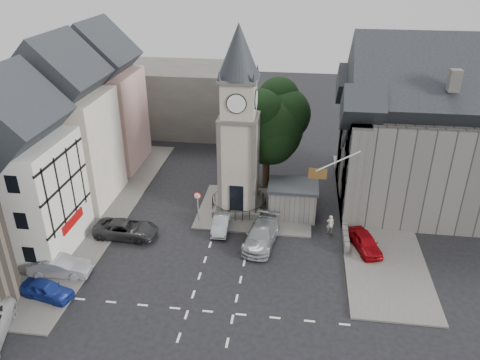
# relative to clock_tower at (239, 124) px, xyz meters

# --- Properties ---
(ground) EXTENTS (120.00, 120.00, 0.00)m
(ground) POSITION_rel_clock_tower_xyz_m (0.00, -7.99, -8.12)
(ground) COLOR black
(ground) RESTS_ON ground
(pavement_west) EXTENTS (6.00, 30.00, 0.14)m
(pavement_west) POSITION_rel_clock_tower_xyz_m (-12.50, -1.99, -8.05)
(pavement_west) COLOR #595651
(pavement_west) RESTS_ON ground
(pavement_east) EXTENTS (6.00, 26.00, 0.14)m
(pavement_east) POSITION_rel_clock_tower_xyz_m (12.00, 0.01, -8.05)
(pavement_east) COLOR #595651
(pavement_east) RESTS_ON ground
(central_island) EXTENTS (10.00, 8.00, 0.16)m
(central_island) POSITION_rel_clock_tower_xyz_m (1.50, 0.01, -8.04)
(central_island) COLOR #595651
(central_island) RESTS_ON ground
(road_markings) EXTENTS (20.00, 8.00, 0.01)m
(road_markings) POSITION_rel_clock_tower_xyz_m (0.00, -13.49, -8.12)
(road_markings) COLOR silver
(road_markings) RESTS_ON ground
(clock_tower) EXTENTS (4.86, 4.86, 16.25)m
(clock_tower) POSITION_rel_clock_tower_xyz_m (0.00, 0.00, 0.00)
(clock_tower) COLOR #4C4944
(clock_tower) RESTS_ON ground
(stone_shelter) EXTENTS (4.30, 3.30, 3.08)m
(stone_shelter) POSITION_rel_clock_tower_xyz_m (4.80, -0.49, -6.57)
(stone_shelter) COLOR #5B5854
(stone_shelter) RESTS_ON ground
(town_tree) EXTENTS (7.20, 7.20, 10.80)m
(town_tree) POSITION_rel_clock_tower_xyz_m (2.00, 5.01, -1.15)
(town_tree) COLOR black
(town_tree) RESTS_ON ground
(warning_sign_post) EXTENTS (0.70, 0.19, 2.85)m
(warning_sign_post) POSITION_rel_clock_tower_xyz_m (-3.20, -2.56, -6.09)
(warning_sign_post) COLOR black
(warning_sign_post) RESTS_ON ground
(terrace_pink) EXTENTS (8.10, 7.60, 12.80)m
(terrace_pink) POSITION_rel_clock_tower_xyz_m (-15.50, 8.01, -1.54)
(terrace_pink) COLOR #D59D93
(terrace_pink) RESTS_ON ground
(terrace_cream) EXTENTS (8.10, 7.60, 12.80)m
(terrace_cream) POSITION_rel_clock_tower_xyz_m (-15.50, 0.01, -1.54)
(terrace_cream) COLOR #EEDEC7
(terrace_cream) RESTS_ON ground
(terrace_tudor) EXTENTS (8.10, 7.60, 12.00)m
(terrace_tudor) POSITION_rel_clock_tower_xyz_m (-15.50, -7.99, -1.93)
(terrace_tudor) COLOR silver
(terrace_tudor) RESTS_ON ground
(backdrop_west) EXTENTS (20.00, 10.00, 8.00)m
(backdrop_west) POSITION_rel_clock_tower_xyz_m (-12.00, 20.01, -4.12)
(backdrop_west) COLOR #4C4944
(backdrop_west) RESTS_ON ground
(east_building) EXTENTS (14.40, 11.40, 12.60)m
(east_building) POSITION_rel_clock_tower_xyz_m (15.59, 3.01, -1.86)
(east_building) COLOR #5B5854
(east_building) RESTS_ON ground
(east_boundary_wall) EXTENTS (0.40, 16.00, 0.90)m
(east_boundary_wall) POSITION_rel_clock_tower_xyz_m (9.20, 2.01, -7.67)
(east_boundary_wall) COLOR #5B5854
(east_boundary_wall) RESTS_ON ground
(flagpole) EXTENTS (3.68, 0.10, 2.74)m
(flagpole) POSITION_rel_clock_tower_xyz_m (8.00, -3.99, -1.12)
(flagpole) COLOR white
(flagpole) RESTS_ON ground
(car_west_blue) EXTENTS (3.98, 2.23, 1.28)m
(car_west_blue) POSITION_rel_clock_tower_xyz_m (-11.21, -13.59, -7.48)
(car_west_blue) COLOR navy
(car_west_blue) RESTS_ON ground
(car_west_silver) EXTENTS (4.50, 1.78, 1.46)m
(car_west_silver) POSITION_rel_clock_tower_xyz_m (-11.50, -11.12, -7.39)
(car_west_silver) COLOR #ABABB3
(car_west_silver) RESTS_ON ground
(car_west_grey) EXTENTS (5.19, 2.42, 1.44)m
(car_west_grey) POSITION_rel_clock_tower_xyz_m (-8.50, -5.72, -7.40)
(car_west_grey) COLOR #2D2D30
(car_west_grey) RESTS_ON ground
(car_island_silver) EXTENTS (1.43, 3.74, 1.22)m
(car_island_silver) POSITION_rel_clock_tower_xyz_m (-1.00, -3.64, -7.51)
(car_island_silver) COLOR gray
(car_island_silver) RESTS_ON ground
(car_island_east) EXTENTS (2.97, 5.72, 1.58)m
(car_island_east) POSITION_rel_clock_tower_xyz_m (2.52, -5.21, -7.33)
(car_island_east) COLOR #9EA2A6
(car_island_east) RESTS_ON ground
(car_east_red) EXTENTS (2.75, 4.33, 1.37)m
(car_east_red) POSITION_rel_clock_tower_xyz_m (10.63, -4.99, -7.43)
(car_east_red) COLOR #96080E
(car_east_red) RESTS_ON ground
(pedestrian) EXTENTS (0.63, 0.43, 1.66)m
(pedestrian) POSITION_rel_clock_tower_xyz_m (8.00, -2.90, -7.29)
(pedestrian) COLOR #C0B79F
(pedestrian) RESTS_ON ground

